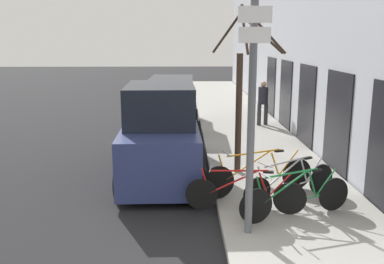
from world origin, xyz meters
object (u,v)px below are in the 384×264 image
at_px(parked_car_1, 172,107).
at_px(bicycle_0, 296,197).
at_px(bicycle_1, 245,194).
at_px(bicycle_2, 291,183).
at_px(bicycle_3, 259,175).
at_px(parked_car_0, 161,136).
at_px(street_tree, 241,95).
at_px(signpost, 251,114).
at_px(pedestrian_near, 263,100).

bearing_deg(parked_car_1, bicycle_0, -71.37).
bearing_deg(bicycle_0, bicycle_1, 56.17).
xyz_separation_m(bicycle_0, bicycle_2, (0.09, 0.79, 0.00)).
distance_m(bicycle_3, parked_car_1, 7.58).
bearing_deg(bicycle_2, bicycle_3, 22.19).
bearing_deg(bicycle_0, parked_car_0, 23.23).
height_order(bicycle_0, bicycle_3, bicycle_3).
bearing_deg(street_tree, bicycle_3, -82.52).
relative_size(bicycle_3, parked_car_1, 0.52).
distance_m(bicycle_1, bicycle_2, 1.16).
height_order(parked_car_1, street_tree, street_tree).
relative_size(signpost, bicycle_2, 1.85).
bearing_deg(bicycle_1, parked_car_0, 41.72).
bearing_deg(street_tree, parked_car_1, 108.15).
bearing_deg(parked_car_1, parked_car_0, -89.47).
relative_size(bicycle_2, pedestrian_near, 1.25).
xyz_separation_m(bicycle_2, bicycle_3, (-0.59, 0.46, 0.02)).
distance_m(signpost, street_tree, 3.55).
relative_size(bicycle_1, street_tree, 0.56).
xyz_separation_m(bicycle_1, parked_car_1, (-1.63, 8.29, 0.42)).
xyz_separation_m(bicycle_1, street_tree, (0.23, 2.63, 1.58)).
height_order(signpost, street_tree, street_tree).
distance_m(parked_car_1, street_tree, 6.07).
relative_size(bicycle_2, parked_car_1, 0.45).
bearing_deg(bicycle_1, signpost, -175.97).
distance_m(bicycle_2, bicycle_3, 0.75).
relative_size(bicycle_3, street_tree, 0.60).
relative_size(bicycle_0, bicycle_1, 0.98).
xyz_separation_m(bicycle_0, parked_car_1, (-2.57, 8.53, 0.40)).
relative_size(signpost, bicycle_3, 1.59).
bearing_deg(bicycle_0, pedestrian_near, -25.82).
relative_size(parked_car_0, parked_car_1, 0.97).
relative_size(signpost, bicycle_0, 1.75).
distance_m(parked_car_0, street_tree, 2.24).
bearing_deg(parked_car_0, signpost, -65.84).
bearing_deg(bicycle_0, parked_car_1, -2.82).
distance_m(bicycle_1, parked_car_0, 3.25).
bearing_deg(parked_car_0, pedestrian_near, 57.32).
bearing_deg(parked_car_0, bicycle_3, -38.29).
distance_m(bicycle_1, pedestrian_near, 8.91).
height_order(bicycle_0, parked_car_1, parked_car_1).
bearing_deg(bicycle_1, pedestrian_near, -4.07).
distance_m(bicycle_1, street_tree, 3.08).
bearing_deg(parked_car_0, parked_car_1, 87.47).
relative_size(bicycle_1, bicycle_3, 0.93).
bearing_deg(parked_car_1, bicycle_1, -77.00).
xyz_separation_m(parked_car_1, street_tree, (1.86, -5.66, 1.16)).
xyz_separation_m(bicycle_1, parked_car_0, (-1.76, 2.68, 0.54)).
xyz_separation_m(bicycle_2, pedestrian_near, (0.89, 8.13, 0.60)).
relative_size(parked_car_0, pedestrian_near, 2.69).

